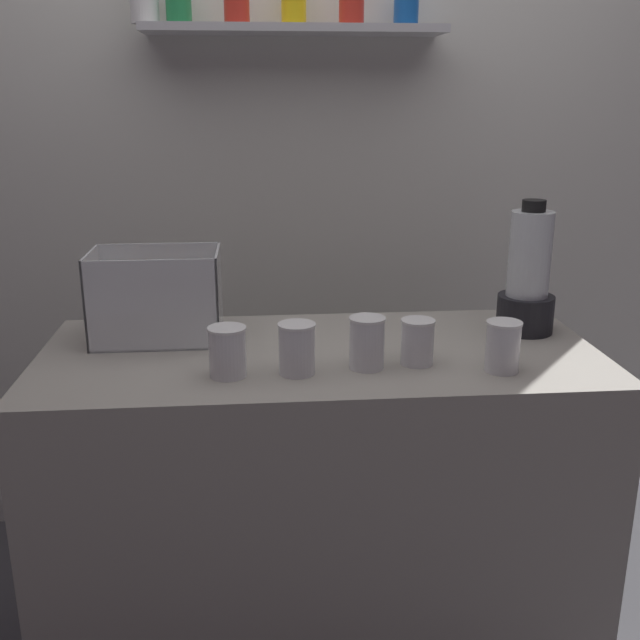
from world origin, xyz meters
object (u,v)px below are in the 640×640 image
(juice_cup_carrot_middle, at_px, (367,345))
(juice_cup_mango_right, at_px, (417,344))
(blender_pitcher, at_px, (528,280))
(juice_cup_beet_far_right, at_px, (503,349))
(juice_cup_orange_left, at_px, (297,352))
(juice_cup_carrot_far_left, at_px, (228,354))
(carrot_display_bin, at_px, (157,311))

(juice_cup_carrot_middle, height_order, juice_cup_mango_right, juice_cup_carrot_middle)
(blender_pitcher, bearing_deg, juice_cup_beet_far_right, -118.68)
(juice_cup_carrot_middle, xyz_separation_m, juice_cup_mango_right, (0.12, 0.02, -0.01))
(juice_cup_mango_right, bearing_deg, juice_cup_orange_left, -172.49)
(blender_pitcher, xyz_separation_m, juice_cup_carrot_middle, (-0.47, -0.24, -0.09))
(juice_cup_mango_right, bearing_deg, juice_cup_carrot_middle, -172.54)
(juice_cup_carrot_far_left, xyz_separation_m, juice_cup_carrot_middle, (0.32, 0.02, 0.00))
(blender_pitcher, distance_m, juice_cup_carrot_middle, 0.53)
(juice_cup_orange_left, distance_m, juice_cup_mango_right, 0.29)
(carrot_display_bin, distance_m, blender_pitcher, 0.98)
(juice_cup_carrot_far_left, relative_size, juice_cup_carrot_middle, 0.94)
(carrot_display_bin, bearing_deg, blender_pitcher, -1.50)
(blender_pitcher, height_order, juice_cup_carrot_far_left, blender_pitcher)
(juice_cup_mango_right, bearing_deg, carrot_display_bin, 158.59)
(carrot_display_bin, relative_size, juice_cup_mango_right, 3.00)
(blender_pitcher, height_order, juice_cup_beet_far_right, blender_pitcher)
(juice_cup_carrot_middle, height_order, juice_cup_beet_far_right, juice_cup_carrot_middle)
(juice_cup_carrot_middle, xyz_separation_m, juice_cup_beet_far_right, (0.31, -0.05, -0.00))
(juice_cup_carrot_far_left, height_order, juice_cup_beet_far_right, juice_cup_beet_far_right)
(carrot_display_bin, height_order, blender_pitcher, blender_pitcher)
(blender_pitcher, relative_size, juice_cup_carrot_middle, 2.88)
(juice_cup_orange_left, height_order, juice_cup_beet_far_right, same)
(juice_cup_orange_left, relative_size, juice_cup_carrot_middle, 0.97)
(blender_pitcher, relative_size, juice_cup_mango_right, 3.25)
(blender_pitcher, distance_m, juice_cup_carrot_far_left, 0.84)
(juice_cup_beet_far_right, bearing_deg, juice_cup_carrot_middle, 171.10)
(juice_cup_carrot_far_left, distance_m, juice_cup_mango_right, 0.45)
(carrot_display_bin, xyz_separation_m, juice_cup_beet_far_right, (0.82, -0.31, -0.02))
(juice_cup_mango_right, bearing_deg, juice_cup_carrot_far_left, -174.78)
(blender_pitcher, bearing_deg, juice_cup_orange_left, -157.50)
(juice_cup_carrot_middle, distance_m, juice_cup_mango_right, 0.12)
(blender_pitcher, bearing_deg, juice_cup_mango_right, -146.93)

